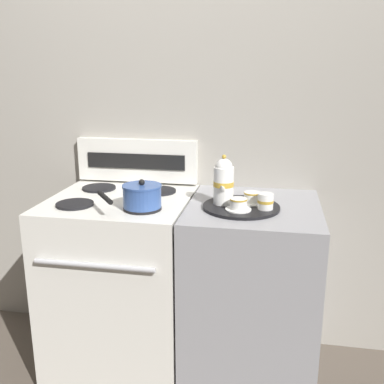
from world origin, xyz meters
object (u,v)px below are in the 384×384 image
(teapot, at_px, (224,181))
(saucepan, at_px, (141,196))
(teacup_left, at_px, (238,204))
(teacup_right, at_px, (252,198))
(creamer_jug, at_px, (265,201))
(serving_tray, at_px, (241,207))
(stove, at_px, (123,282))

(teapot, bearing_deg, saucepan, -162.46)
(saucepan, height_order, teacup_left, saucepan)
(teapot, height_order, teacup_right, teapot)
(saucepan, height_order, teacup_right, saucepan)
(teapot, relative_size, creamer_jug, 3.21)
(serving_tray, bearing_deg, teacup_right, 44.44)
(teacup_left, xyz_separation_m, teacup_right, (0.05, 0.12, 0.00))
(teapot, distance_m, teacup_right, 0.16)
(saucepan, height_order, serving_tray, saucepan)
(stove, height_order, teacup_left, teacup_left)
(teapot, bearing_deg, stove, 175.72)
(teacup_right, bearing_deg, creamer_jug, -50.82)
(stove, bearing_deg, teacup_left, -11.81)
(teacup_left, bearing_deg, saucepan, -176.39)
(stove, height_order, teapot, teapot)
(teacup_right, bearing_deg, serving_tray, -135.56)
(stove, xyz_separation_m, teacup_left, (0.60, -0.13, 0.50))
(serving_tray, height_order, teacup_left, teacup_left)
(stove, distance_m, teacup_right, 0.82)
(teacup_left, height_order, creamer_jug, creamer_jug)
(serving_tray, bearing_deg, saucepan, -167.45)
(stove, xyz_separation_m, teacup_right, (0.65, -0.01, 0.50))
(teapot, bearing_deg, teacup_left, -48.06)
(teapot, xyz_separation_m, teacup_right, (0.13, 0.03, -0.08))
(teapot, relative_size, teacup_left, 1.99)
(saucepan, xyz_separation_m, teacup_right, (0.49, 0.14, -0.02))
(teacup_right, xyz_separation_m, creamer_jug, (0.06, -0.08, 0.01))
(teacup_right, bearing_deg, saucepan, -163.67)
(teacup_left, height_order, teacup_right, same)
(serving_tray, xyz_separation_m, creamer_jug, (0.11, -0.03, 0.04))
(teacup_left, relative_size, teacup_right, 1.00)
(stove, bearing_deg, teapot, -4.28)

